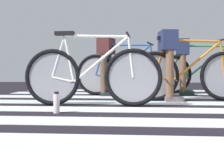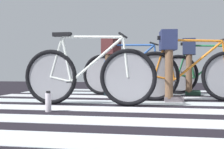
# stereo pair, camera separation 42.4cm
# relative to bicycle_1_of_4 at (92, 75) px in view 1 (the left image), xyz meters

# --- Properties ---
(ground) EXTENTS (18.00, 14.00, 0.02)m
(ground) POSITION_rel_bicycle_1_of_4_xyz_m (0.82, -0.57, -0.40)
(ground) COLOR black
(crosswalk_markings) EXTENTS (5.41, 6.51, 0.00)m
(crosswalk_markings) POSITION_rel_bicycle_1_of_4_xyz_m (0.83, -0.35, -0.38)
(crosswalk_markings) COLOR silver
(crosswalk_markings) RESTS_ON ground
(bicycle_1_of_4) EXTENTS (1.74, 0.52, 0.93)m
(bicycle_1_of_4) POSITION_rel_bicycle_1_of_4_xyz_m (0.00, 0.00, 0.00)
(bicycle_1_of_4) COLOR black
(bicycle_1_of_4) RESTS_ON ground
(bicycle_2_of_4) EXTENTS (1.73, 0.52, 0.93)m
(bicycle_2_of_4) POSITION_rel_bicycle_1_of_4_xyz_m (1.32, 0.73, 0.00)
(bicycle_2_of_4) COLOR black
(bicycle_2_of_4) RESTS_ON ground
(cyclist_2_of_4) EXTENTS (0.35, 0.43, 1.01)m
(cyclist_2_of_4) POSITION_rel_bicycle_1_of_4_xyz_m (1.01, 0.70, 0.27)
(cyclist_2_of_4) COLOR brown
(cyclist_2_of_4) RESTS_ON ground
(bicycle_3_of_4) EXTENTS (1.71, 0.56, 0.93)m
(bicycle_3_of_4) POSITION_rel_bicycle_1_of_4_xyz_m (0.34, 1.45, 0.00)
(bicycle_3_of_4) COLOR black
(bicycle_3_of_4) RESTS_ON ground
(cyclist_3_of_4) EXTENTS (0.38, 0.45, 0.99)m
(cyclist_3_of_4) POSITION_rel_bicycle_1_of_4_xyz_m (0.03, 1.51, 0.26)
(cyclist_3_of_4) COLOR brown
(cyclist_3_of_4) RESTS_ON ground
(bicycle_4_of_4) EXTENTS (1.74, 0.52, 0.93)m
(bicycle_4_of_4) POSITION_rel_bicycle_1_of_4_xyz_m (1.70, 1.85, 0.00)
(bicycle_4_of_4) COLOR black
(bicycle_4_of_4) RESTS_ON ground
(cyclist_4_of_4) EXTENTS (0.34, 0.43, 1.00)m
(cyclist_4_of_4) POSITION_rel_bicycle_1_of_4_xyz_m (1.39, 1.87, 0.26)
(cyclist_4_of_4) COLOR brown
(cyclist_4_of_4) RESTS_ON ground
(water_bottle) EXTENTS (0.07, 0.07, 0.23)m
(water_bottle) POSITION_rel_bicycle_1_of_4_xyz_m (-0.28, -0.64, -0.28)
(water_bottle) COLOR white
(water_bottle) RESTS_ON ground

